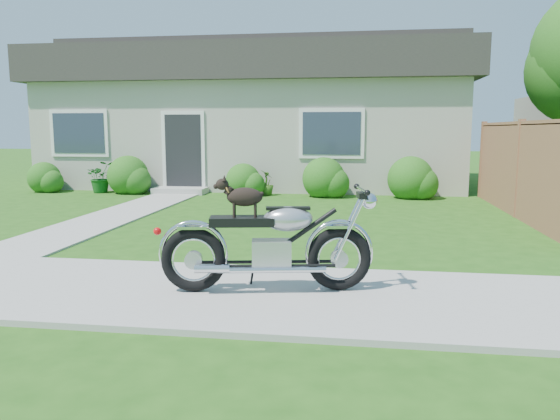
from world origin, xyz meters
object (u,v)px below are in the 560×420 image
object	(u,v)px
fence	(519,169)
potted_plant_right	(266,183)
potted_plant_left	(101,177)
motorcycle_with_dog	(270,242)
house	(258,115)

from	to	relation	value
fence	potted_plant_right	bearing A→B (deg)	152.77
fence	potted_plant_left	world-z (taller)	fence
motorcycle_with_dog	house	bearing A→B (deg)	90.92
fence	motorcycle_with_dog	bearing A→B (deg)	-124.67
house	potted_plant_right	xyz separation A→B (m)	(0.86, -3.44, -1.83)
house	potted_plant_right	world-z (taller)	house
house	potted_plant_left	size ratio (longest dim) A/B	14.74
fence	potted_plant_left	xyz separation A→B (m)	(-10.00, 2.80, -0.51)
fence	potted_plant_right	size ratio (longest dim) A/B	10.08
potted_plant_left	potted_plant_right	bearing A→B (deg)	0.00
house	motorcycle_with_dog	world-z (taller)	house
potted_plant_left	potted_plant_right	world-z (taller)	potted_plant_left
potted_plant_right	potted_plant_left	bearing A→B (deg)	180.00
house	motorcycle_with_dog	size ratio (longest dim) A/B	5.70
house	fence	xyz separation A→B (m)	(6.30, -6.24, -1.22)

